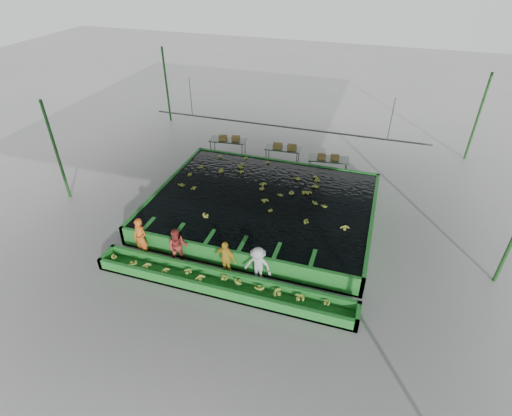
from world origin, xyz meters
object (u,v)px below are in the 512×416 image
(packing_table_right, at_px, (328,167))
(flotation_tank, at_px, (263,206))
(sorting_trough, at_px, (222,284))
(worker_c, at_px, (225,259))
(box_stack_right, at_px, (328,159))
(packing_table_left, at_px, (228,147))
(worker_a, at_px, (141,238))
(box_stack_mid, at_px, (285,149))
(worker_d, at_px, (258,265))
(worker_b, at_px, (178,247))
(box_stack_left, at_px, (229,140))
(packing_table_mid, at_px, (283,155))

(packing_table_right, bearing_deg, flotation_tank, -115.44)
(sorting_trough, xyz_separation_m, worker_c, (-0.15, 0.80, 0.54))
(box_stack_right, bearing_deg, packing_table_left, 173.34)
(worker_a, relative_size, box_stack_right, 1.55)
(box_stack_mid, bearing_deg, worker_d, -81.33)
(worker_b, bearing_deg, worker_d, -23.84)
(worker_b, xyz_separation_m, box_stack_left, (-1.55, 9.62, 0.14))
(sorting_trough, height_order, packing_table_right, packing_table_right)
(packing_table_left, xyz_separation_m, packing_table_right, (6.07, -0.63, 0.01))
(flotation_tank, height_order, worker_d, worker_d)
(box_stack_right, bearing_deg, sorting_trough, -102.91)
(worker_a, xyz_separation_m, worker_d, (4.92, 0.00, -0.09))
(worker_c, distance_m, worker_d, 1.29)
(packing_table_mid, xyz_separation_m, box_stack_mid, (0.13, -0.09, 0.45))
(worker_b, xyz_separation_m, box_stack_right, (4.37, 8.96, 0.16))
(worker_c, distance_m, box_stack_left, 10.24)
(sorting_trough, distance_m, box_stack_left, 11.07)
(flotation_tank, distance_m, packing_table_mid, 5.42)
(worker_c, height_order, packing_table_mid, worker_c)
(worker_c, height_order, packing_table_left, worker_c)
(flotation_tank, distance_m, sorting_trough, 5.10)
(sorting_trough, distance_m, box_stack_right, 10.04)
(packing_table_left, distance_m, packing_table_mid, 3.35)
(packing_table_right, bearing_deg, box_stack_right, -102.81)
(packing_table_left, bearing_deg, flotation_tank, -54.63)
(sorting_trough, xyz_separation_m, box_stack_mid, (-0.32, 10.40, 0.66))
(box_stack_left, bearing_deg, packing_table_mid, 1.46)
(worker_c, bearing_deg, sorting_trough, -65.55)
(worker_b, bearing_deg, sorting_trough, -44.40)
(worker_b, distance_m, box_stack_mid, 9.77)
(sorting_trough, bearing_deg, box_stack_left, 109.45)
(packing_table_left, relative_size, box_stack_mid, 1.60)
(worker_b, distance_m, packing_table_left, 9.82)
(worker_a, bearing_deg, box_stack_mid, 83.10)
(box_stack_mid, bearing_deg, packing_table_right, -12.29)
(packing_table_left, xyz_separation_m, box_stack_mid, (3.49, -0.07, 0.42))
(box_stack_right, bearing_deg, worker_c, -104.93)
(sorting_trough, xyz_separation_m, worker_a, (-3.78, 0.80, 0.64))
(packing_table_left, relative_size, box_stack_right, 1.86)
(worker_d, height_order, box_stack_left, worker_d)
(packing_table_right, relative_size, box_stack_right, 1.90)
(packing_table_left, bearing_deg, box_stack_mid, -1.08)
(worker_b, relative_size, box_stack_left, 1.35)
(packing_table_left, distance_m, box_stack_mid, 3.51)
(worker_d, bearing_deg, packing_table_mid, 102.13)
(worker_d, bearing_deg, box_stack_right, 85.79)
(worker_a, bearing_deg, sorting_trough, 0.94)
(worker_a, bearing_deg, worker_c, 12.89)
(sorting_trough, distance_m, packing_table_mid, 10.51)
(box_stack_right, bearing_deg, box_stack_left, 173.71)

